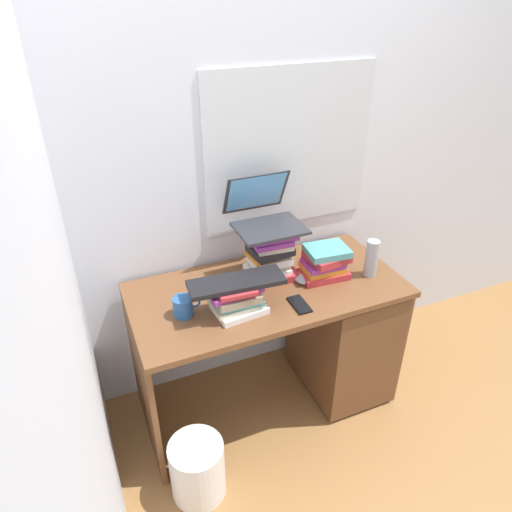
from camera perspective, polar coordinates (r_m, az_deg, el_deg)
name	(u,v)px	position (r m, az deg, el deg)	size (l,w,h in m)	color
ground_plane	(266,398)	(2.76, 1.22, -16.95)	(6.00, 6.00, 0.00)	olive
wall_back	(239,156)	(2.31, -2.11, 12.12)	(6.00, 0.06, 2.60)	silver
wall_left	(51,217)	(1.84, -23.73, 4.38)	(0.05, 6.00, 2.60)	silver
desk	(325,329)	(2.57, 8.39, -8.80)	(1.32, 0.64, 0.76)	brown
book_stack_tall	(270,254)	(2.26, 1.76, 0.29)	(0.25, 0.20, 0.27)	#B22D33
book_stack_keyboard_riser	(237,299)	(2.07, -2.36, -5.22)	(0.26, 0.20, 0.14)	white
book_stack_side	(325,262)	(2.32, 8.41, -0.75)	(0.25, 0.19, 0.16)	#B22D33
laptop	(264,213)	(2.23, 0.98, 5.29)	(0.32, 0.34, 0.23)	#2D2D33
keyboard	(236,282)	(2.02, -2.41, -3.20)	(0.42, 0.14, 0.02)	black
computer_mouse	(300,278)	(2.30, 5.44, -2.72)	(0.06, 0.10, 0.04)	#A5A8AD
mug	(183,306)	(2.08, -8.86, -6.10)	(0.12, 0.09, 0.09)	#265999
water_bottle	(371,258)	(2.37, 13.91, -0.26)	(0.06, 0.06, 0.19)	#999EA5
cell_phone	(299,305)	(2.14, 5.33, -5.93)	(0.07, 0.14, 0.01)	black
wastebasket	(197,469)	(2.31, -7.16, -24.37)	(0.25, 0.25, 0.30)	silver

